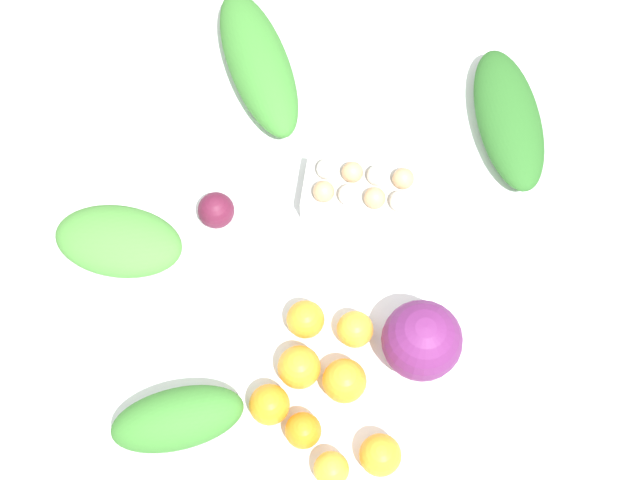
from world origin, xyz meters
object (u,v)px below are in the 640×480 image
at_px(cabbage_purple, 422,340).
at_px(orange_1, 299,367).
at_px(beet_root, 216,210).
at_px(egg_carton, 363,192).
at_px(orange_6, 331,469).
at_px(greens_bunch_chard, 508,119).
at_px(orange_4, 380,455).
at_px(greens_bunch_kale, 258,63).
at_px(orange_7, 269,405).
at_px(orange_5, 305,319).
at_px(greens_bunch_scallion, 119,241).
at_px(orange_0, 344,381).
at_px(orange_2, 303,430).
at_px(greens_bunch_beet_tops, 178,419).
at_px(orange_3, 355,329).

distance_m(cabbage_purple, orange_1, 0.23).
bearing_deg(beet_root, egg_carton, 114.71).
distance_m(egg_carton, orange_6, 0.56).
distance_m(cabbage_purple, greens_bunch_chard, 0.55).
bearing_deg(orange_4, greens_bunch_chard, 174.69).
distance_m(greens_bunch_kale, orange_7, 0.76).
bearing_deg(orange_5, orange_7, -4.35).
relative_size(orange_4, orange_5, 1.05).
relative_size(cabbage_purple, greens_bunch_scallion, 0.59).
bearing_deg(orange_7, greens_bunch_scallion, -119.78).
distance_m(orange_0, orange_2, 0.12).
bearing_deg(greens_bunch_beet_tops, orange_6, 89.81).
bearing_deg(orange_0, egg_carton, -168.92).
xyz_separation_m(orange_3, orange_6, (0.26, 0.03, -0.00)).
distance_m(greens_bunch_beet_tops, orange_0, 0.31).
relative_size(cabbage_purple, orange_7, 1.99).
bearing_deg(greens_bunch_kale, egg_carton, 52.31).
distance_m(cabbage_purple, orange_4, 0.22).
height_order(greens_bunch_chard, orange_6, greens_bunch_chard).
height_order(greens_bunch_scallion, beet_root, greens_bunch_scallion).
distance_m(cabbage_purple, greens_bunch_kale, 0.72).
height_order(cabbage_purple, orange_4, cabbage_purple).
distance_m(orange_4, orange_7, 0.22).
bearing_deg(greens_bunch_beet_tops, orange_5, 147.30).
distance_m(beet_root, orange_4, 0.59).
distance_m(greens_bunch_chard, beet_root, 0.65).
relative_size(orange_1, orange_2, 1.22).
bearing_deg(egg_carton, orange_4, -79.60).
bearing_deg(greens_bunch_beet_tops, greens_bunch_scallion, -141.18).
xyz_separation_m(orange_5, orange_7, (0.18, -0.01, 0.00)).
relative_size(greens_bunch_scallion, beet_root, 3.44).
height_order(orange_4, orange_7, same).
bearing_deg(orange_2, orange_6, 53.58).
height_order(greens_bunch_beet_tops, orange_6, greens_bunch_beet_tops).
height_order(cabbage_purple, greens_bunch_scallion, cabbage_purple).
xyz_separation_m(orange_6, orange_7, (-0.08, -0.14, 0.01)).
bearing_deg(greens_bunch_scallion, orange_2, 61.71).
bearing_deg(orange_4, greens_bunch_scallion, -112.44).
height_order(orange_0, orange_5, orange_0).
relative_size(egg_carton, orange_5, 3.49).
bearing_deg(orange_1, orange_0, 89.95).
bearing_deg(greens_bunch_kale, greens_bunch_scallion, -14.90).
xyz_separation_m(greens_bunch_scallion, orange_2, (0.25, 0.46, -0.01)).
bearing_deg(cabbage_purple, orange_5, -87.03).
relative_size(greens_bunch_kale, orange_3, 5.59).
distance_m(beet_root, orange_2, 0.48).
distance_m(orange_0, orange_7, 0.15).
xyz_separation_m(cabbage_purple, orange_2, (0.22, -0.16, -0.04)).
bearing_deg(greens_bunch_scallion, orange_7, 60.22).
bearing_deg(greens_bunch_scallion, greens_bunch_kale, 165.10).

